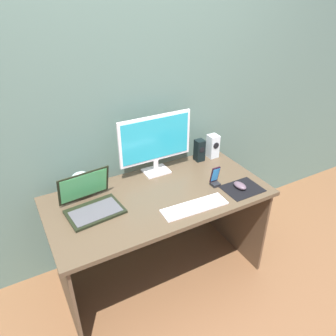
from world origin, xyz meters
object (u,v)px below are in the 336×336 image
object	(u,v)px
laptop	(91,203)
fishbowl	(82,184)
speaker_right	(213,146)
keyboard_external	(195,207)
mouse	(240,186)
phone_in_dock	(215,179)
speaker_near_monitor	(199,150)
monitor	(156,142)

from	to	relation	value
laptop	fishbowl	distance (m)	0.19
speaker_right	laptop	distance (m)	1.05
fishbowl	keyboard_external	distance (m)	0.73
keyboard_external	mouse	xyz separation A→B (m)	(0.38, 0.03, 0.02)
keyboard_external	phone_in_dock	bearing A→B (deg)	32.52
laptop	fishbowl	xyz separation A→B (m)	(0.00, 0.19, 0.03)
laptop	speaker_near_monitor	bearing A→B (deg)	12.62
phone_in_dock	speaker_near_monitor	bearing A→B (deg)	73.49
monitor	laptop	bearing A→B (deg)	-159.21
monitor	laptop	xyz separation A→B (m)	(-0.54, -0.20, -0.19)
keyboard_external	phone_in_dock	size ratio (longest dim) A/B	3.01
speaker_right	phone_in_dock	distance (m)	0.41
speaker_near_monitor	phone_in_dock	size ratio (longest dim) A/B	1.21
mouse	phone_in_dock	size ratio (longest dim) A/B	0.72
speaker_right	fishbowl	distance (m)	1.03
phone_in_dock	mouse	bearing A→B (deg)	-42.74
speaker_near_monitor	fishbowl	size ratio (longest dim) A/B	1.05
monitor	speaker_near_monitor	bearing A→B (deg)	-0.22
speaker_right	keyboard_external	world-z (taller)	speaker_right
phone_in_dock	monitor	bearing A→B (deg)	127.72
monitor	phone_in_dock	bearing A→B (deg)	-52.28
keyboard_external	mouse	bearing A→B (deg)	7.64
monitor	fishbowl	distance (m)	0.56
fishbowl	phone_in_dock	distance (m)	0.87
speaker_right	fishbowl	bearing A→B (deg)	-179.16
speaker_near_monitor	fishbowl	distance (m)	0.91
keyboard_external	phone_in_dock	xyz separation A→B (m)	(0.25, 0.15, 0.04)
speaker_right	speaker_near_monitor	distance (m)	0.12
laptop	phone_in_dock	distance (m)	0.82
speaker_right	speaker_near_monitor	xyz separation A→B (m)	(-0.12, 0.00, -0.01)
speaker_right	laptop	xyz separation A→B (m)	(-1.03, -0.20, -0.04)
phone_in_dock	laptop	bearing A→B (deg)	170.11
laptop	mouse	size ratio (longest dim) A/B	3.46
laptop	keyboard_external	world-z (taller)	laptop
mouse	monitor	bearing A→B (deg)	124.71
speaker_right	laptop	bearing A→B (deg)	-168.85
monitor	keyboard_external	size ratio (longest dim) A/B	1.29
monitor	laptop	distance (m)	0.61
monitor	mouse	xyz separation A→B (m)	(0.39, -0.46, -0.22)
speaker_near_monitor	mouse	bearing A→B (deg)	-87.40
speaker_near_monitor	phone_in_dock	distance (m)	0.36
fishbowl	mouse	distance (m)	1.03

